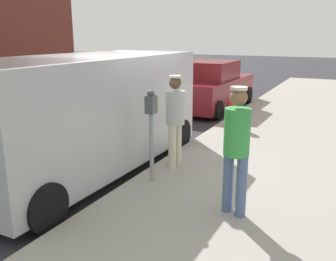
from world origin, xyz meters
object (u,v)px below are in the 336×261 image
object	(u,v)px
parking_meter_near	(151,121)
pedestrian_in_gray	(175,116)
fire_hydrant	(233,111)
parked_sedan_ahead	(210,87)
parked_van	(86,111)
pedestrian_in_green	(236,143)

from	to	relation	value
parking_meter_near	pedestrian_in_gray	distance (m)	0.81
parking_meter_near	fire_hydrant	world-z (taller)	parking_meter_near
pedestrian_in_gray	fire_hydrant	distance (m)	3.51
parking_meter_near	pedestrian_in_gray	xyz separation A→B (m)	(0.04, 0.81, -0.07)
parked_sedan_ahead	parking_meter_near	bearing A→B (deg)	-77.42
parking_meter_near	fire_hydrant	distance (m)	4.32
parked_van	pedestrian_in_gray	bearing A→B (deg)	19.99
parking_meter_near	parked_van	xyz separation A→B (m)	(-1.50, 0.24, -0.03)
parking_meter_near	parked_sedan_ahead	bearing A→B (deg)	102.58
parking_meter_near	pedestrian_in_green	size ratio (longest dim) A/B	0.88
pedestrian_in_green	parked_sedan_ahead	bearing A→B (deg)	112.46
parking_meter_near	pedestrian_in_gray	world-z (taller)	pedestrian_in_gray
pedestrian_in_gray	pedestrian_in_green	world-z (taller)	pedestrian_in_green
parking_meter_near	parked_van	world-z (taller)	parked_van
pedestrian_in_green	parked_van	distance (m)	3.16
pedestrian_in_gray	parked_sedan_ahead	world-z (taller)	pedestrian_in_gray
pedestrian_in_gray	pedestrian_in_green	xyz separation A→B (m)	(1.52, -1.33, 0.04)
parking_meter_near	fire_hydrant	xyz separation A→B (m)	(0.10, 4.28, -0.61)
pedestrian_in_gray	parked_sedan_ahead	bearing A→B (deg)	104.50
pedestrian_in_gray	parked_sedan_ahead	size ratio (longest dim) A/B	0.38
pedestrian_in_gray	parked_van	bearing A→B (deg)	-160.01
pedestrian_in_gray	parked_van	world-z (taller)	parked_van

